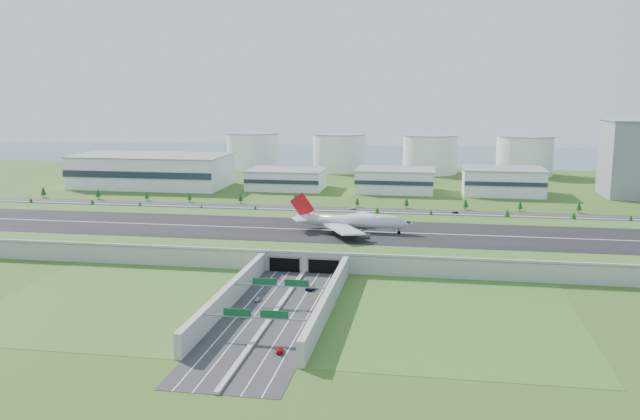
% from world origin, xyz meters
% --- Properties ---
extents(ground, '(1200.00, 1200.00, 0.00)m').
position_xyz_m(ground, '(0.00, 0.00, 0.00)').
color(ground, '#37551A').
rests_on(ground, ground).
extents(airfield_deck, '(520.00, 100.00, 9.20)m').
position_xyz_m(airfield_deck, '(0.00, -0.09, 4.12)').
color(airfield_deck, '#9A9994').
rests_on(airfield_deck, ground).
extents(underpass_road, '(38.80, 120.40, 8.00)m').
position_xyz_m(underpass_road, '(0.00, -99.42, 3.43)').
color(underpass_road, '#28282B').
rests_on(underpass_road, ground).
extents(sign_gantry_near, '(38.70, 0.70, 9.80)m').
position_xyz_m(sign_gantry_near, '(0.00, -95.04, 6.95)').
color(sign_gantry_near, gray).
rests_on(sign_gantry_near, ground).
extents(sign_gantry_far, '(38.70, 0.70, 9.80)m').
position_xyz_m(sign_gantry_far, '(0.00, -130.04, 6.95)').
color(sign_gantry_far, gray).
rests_on(sign_gantry_far, ground).
extents(north_expressway, '(560.00, 36.00, 0.12)m').
position_xyz_m(north_expressway, '(0.00, 95.00, 0.06)').
color(north_expressway, '#28282B').
rests_on(north_expressway, ground).
extents(tree_row, '(505.64, 48.60, 8.41)m').
position_xyz_m(tree_row, '(27.12, 93.52, 4.54)').
color(tree_row, '#3D2819').
rests_on(tree_row, ground).
extents(hangar_west, '(120.00, 60.00, 25.00)m').
position_xyz_m(hangar_west, '(-170.00, 185.00, 12.50)').
color(hangar_west, silver).
rests_on(hangar_west, ground).
extents(hangar_mid_a, '(58.00, 42.00, 15.00)m').
position_xyz_m(hangar_mid_a, '(-60.00, 190.00, 7.50)').
color(hangar_mid_a, silver).
rests_on(hangar_mid_a, ground).
extents(hangar_mid_b, '(58.00, 42.00, 17.00)m').
position_xyz_m(hangar_mid_b, '(25.00, 190.00, 8.50)').
color(hangar_mid_b, silver).
rests_on(hangar_mid_b, ground).
extents(hangar_mid_c, '(58.00, 42.00, 19.00)m').
position_xyz_m(hangar_mid_c, '(105.00, 190.00, 9.50)').
color(hangar_mid_c, silver).
rests_on(hangar_mid_c, ground).
extents(office_tower, '(46.00, 46.00, 55.00)m').
position_xyz_m(office_tower, '(200.00, 195.00, 27.50)').
color(office_tower, gray).
rests_on(office_tower, ground).
extents(fuel_tank_a, '(50.00, 50.00, 35.00)m').
position_xyz_m(fuel_tank_a, '(-120.00, 310.00, 17.50)').
color(fuel_tank_a, white).
rests_on(fuel_tank_a, ground).
extents(fuel_tank_b, '(50.00, 50.00, 35.00)m').
position_xyz_m(fuel_tank_b, '(-35.00, 310.00, 17.50)').
color(fuel_tank_b, white).
rests_on(fuel_tank_b, ground).
extents(fuel_tank_c, '(50.00, 50.00, 35.00)m').
position_xyz_m(fuel_tank_c, '(50.00, 310.00, 17.50)').
color(fuel_tank_c, white).
rests_on(fuel_tank_c, ground).
extents(fuel_tank_d, '(50.00, 50.00, 35.00)m').
position_xyz_m(fuel_tank_d, '(135.00, 310.00, 17.50)').
color(fuel_tank_d, white).
rests_on(fuel_tank_d, ground).
extents(bay_water, '(1200.00, 260.00, 0.06)m').
position_xyz_m(bay_water, '(0.00, 480.00, 0.03)').
color(bay_water, '#37596A').
rests_on(bay_water, ground).
extents(boeing_747, '(62.10, 58.59, 19.19)m').
position_xyz_m(boeing_747, '(14.60, -1.33, 13.47)').
color(boeing_747, silver).
rests_on(boeing_747, airfield_deck).
extents(car_0, '(1.95, 3.98, 1.31)m').
position_xyz_m(car_0, '(-9.44, -92.40, 0.77)').
color(car_0, '#A7A7AB').
rests_on(car_0, ground).
extents(car_1, '(3.10, 5.00, 1.56)m').
position_xyz_m(car_1, '(-9.14, -110.09, 0.90)').
color(car_1, white).
rests_on(car_1, ground).
extents(car_2, '(4.21, 6.33, 1.61)m').
position_xyz_m(car_2, '(7.64, -75.03, 0.93)').
color(car_2, '#0E0C3E').
rests_on(car_2, ground).
extents(car_3, '(3.56, 5.89, 1.60)m').
position_xyz_m(car_3, '(9.59, -139.13, 0.92)').
color(car_3, '#B11016').
rests_on(car_3, ground).
extents(car_4, '(4.43, 2.44, 1.43)m').
position_xyz_m(car_4, '(-169.53, 88.67, 0.83)').
color(car_4, '#58585D').
rests_on(car_4, ground).
extents(car_5, '(4.17, 2.11, 1.31)m').
position_xyz_m(car_5, '(67.98, 101.58, 0.78)').
color(car_5, black).
rests_on(car_5, ground).
extents(car_6, '(5.16, 2.51, 1.41)m').
position_xyz_m(car_6, '(161.17, 84.67, 0.83)').
color(car_6, silver).
rests_on(car_6, ground).
extents(car_7, '(4.90, 2.50, 1.36)m').
position_xyz_m(car_7, '(2.26, 105.54, 0.80)').
color(car_7, silver).
rests_on(car_7, ground).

